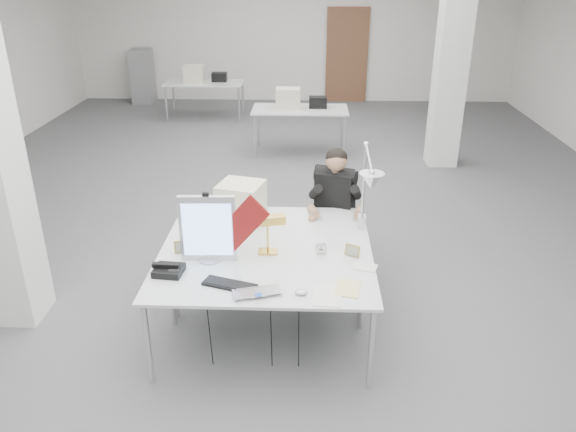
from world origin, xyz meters
name	(u,v)px	position (x,y,z in m)	size (l,w,h in m)	color
room_shell	(282,87)	(0.04, 0.13, 1.69)	(10.04, 14.04, 3.24)	#4F4F51
desk_main	(262,277)	(0.00, -2.50, 0.74)	(1.80, 0.90, 0.03)	silver
desk_second	(270,227)	(0.00, -1.60, 0.74)	(1.80, 0.90, 0.03)	silver
bg_desk_a	(300,109)	(0.20, 3.00, 0.74)	(1.60, 0.80, 0.03)	silver
bg_desk_b	(204,83)	(-1.80, 5.20, 0.74)	(1.60, 0.80, 0.03)	silver
filing_cabinet	(142,76)	(-3.50, 6.65, 0.60)	(0.45, 0.55, 1.20)	gray
office_chair	(334,220)	(0.63, -1.01, 0.56)	(0.55, 0.55, 1.11)	black
seated_person	(335,191)	(0.63, -1.06, 0.90)	(0.48, 0.60, 0.90)	black
monitor	(208,229)	(-0.45, -2.26, 1.04)	(0.46, 0.05, 0.57)	silver
pennant	(241,225)	(-0.17, -2.29, 1.09)	(0.53, 0.01, 0.22)	maroon
keyboard	(230,285)	(-0.23, -2.67, 0.77)	(0.42, 0.14, 0.02)	black
laptop	(259,297)	(0.00, -2.83, 0.77)	(0.36, 0.23, 0.03)	#A9A9AD
mouse	(301,292)	(0.31, -2.77, 0.77)	(0.10, 0.06, 0.04)	silver
bankers_lamp	(268,235)	(0.02, -2.12, 0.92)	(0.29, 0.12, 0.33)	gold
desk_phone	(169,271)	(-0.74, -2.50, 0.78)	(0.22, 0.20, 0.06)	black
picture_frame_left	(182,247)	(-0.70, -2.14, 0.81)	(0.14, 0.01, 0.11)	#9F8844
picture_frame_right	(352,250)	(0.73, -2.15, 0.81)	(0.13, 0.01, 0.10)	#A79048
desk_clock	(321,248)	(0.47, -2.12, 0.81)	(0.10, 0.10, 0.03)	#A6A7AB
paper_stack_a	(327,296)	(0.50, -2.78, 0.76)	(0.21, 0.30, 0.01)	silver
paper_stack_b	(348,288)	(0.66, -2.67, 0.76)	(0.18, 0.25, 0.01)	#EDDB8E
paper_stack_c	(365,267)	(0.82, -2.34, 0.76)	(0.19, 0.14, 0.01)	silver
beige_monitor	(241,202)	(-0.27, -1.47, 0.94)	(0.39, 0.37, 0.37)	beige
architect_lamp	(366,198)	(0.85, -1.85, 1.16)	(0.21, 0.62, 0.80)	silver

